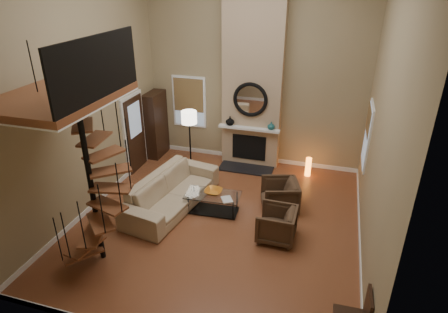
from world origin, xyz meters
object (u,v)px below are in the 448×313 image
(sofa, at_px, (172,191))
(floor_lamp, at_px, (189,122))
(hutch, at_px, (156,125))
(accent_lamp, at_px, (308,167))
(armchair_near, at_px, (283,196))
(coffee_table, at_px, (213,201))
(armchair_far, at_px, (280,225))

(sofa, height_order, floor_lamp, floor_lamp)
(hutch, xyz_separation_m, accent_lamp, (4.51, -0.08, -0.70))
(armchair_near, relative_size, floor_lamp, 0.48)
(coffee_table, bearing_deg, armchair_far, -19.60)
(hutch, bearing_deg, armchair_far, -35.96)
(hutch, height_order, coffee_table, hutch)
(sofa, distance_m, armchair_near, 2.59)
(sofa, height_order, coffee_table, sofa)
(hutch, height_order, armchair_near, hutch)
(accent_lamp, bearing_deg, hutch, 178.97)
(armchair_far, relative_size, accent_lamp, 1.43)
(armchair_far, relative_size, coffee_table, 0.61)
(armchair_far, distance_m, coffee_table, 1.74)
(sofa, xyz_separation_m, accent_lamp, (2.93, 2.43, -0.15))
(armchair_near, xyz_separation_m, armchair_far, (0.11, -1.15, 0.00))
(coffee_table, height_order, accent_lamp, accent_lamp)
(hutch, relative_size, floor_lamp, 1.13)
(armchair_far, distance_m, floor_lamp, 3.89)
(hutch, xyz_separation_m, armchair_near, (4.10, -1.91, -0.60))
(coffee_table, bearing_deg, floor_lamp, 124.32)
(floor_lamp, relative_size, accent_lamp, 3.16)
(armchair_near, relative_size, coffee_table, 0.64)
(armchair_far, xyz_separation_m, coffee_table, (-1.63, 0.58, -0.07))
(floor_lamp, bearing_deg, coffee_table, -55.68)
(armchair_near, bearing_deg, hutch, -132.60)
(sofa, xyz_separation_m, floor_lamp, (-0.24, 1.85, 1.02))
(armchair_near, bearing_deg, sofa, -94.26)
(armchair_far, relative_size, floor_lamp, 0.45)
(hutch, height_order, armchair_far, hutch)
(sofa, relative_size, floor_lamp, 1.60)
(hutch, xyz_separation_m, sofa, (1.58, -2.51, -0.55))
(hutch, height_order, floor_lamp, hutch)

